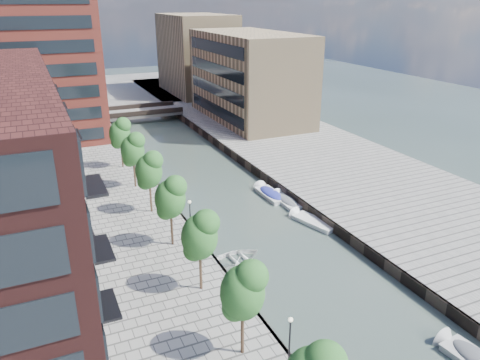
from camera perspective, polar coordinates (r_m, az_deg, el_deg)
water at (r=55.44m, az=-4.16°, el=-0.01°), size 300.00×300.00×0.00m
quay_right at (r=62.20m, az=9.79°, el=2.62°), size 20.00×140.00×1.00m
quay_wall_left at (r=53.64m, az=-10.29°, el=-0.49°), size 0.25×140.00×1.00m
quay_wall_right at (r=57.48m, az=1.54°, el=1.36°), size 0.25×140.00×1.00m
far_closure at (r=111.75m, az=-15.12°, el=10.50°), size 80.00×40.00×1.00m
apartment_block at (r=40.55m, az=-26.60°, el=1.60°), size 8.00×38.00×14.00m
tower at (r=73.73m, az=-24.89°, el=16.26°), size 18.00×18.00×30.00m
tan_block_near at (r=79.08m, az=1.14°, el=12.51°), size 12.00×25.00×14.00m
tan_block_far at (r=102.85m, az=-5.28°, el=15.04°), size 12.00×20.00×16.00m
bridge at (r=84.59m, az=-11.82°, el=8.09°), size 13.00×6.00×1.30m
tree_1 at (r=26.17m, az=0.31°, el=-13.16°), size 2.50×2.50×5.95m
tree_2 at (r=31.76m, az=-4.98°, el=-6.57°), size 2.50×2.50×5.95m
tree_3 at (r=37.81m, az=-8.54°, el=-1.99°), size 2.50×2.50×5.95m
tree_4 at (r=44.15m, az=-11.08°, el=1.31°), size 2.50×2.50×5.95m
tree_5 at (r=50.67m, az=-12.98°, el=3.77°), size 2.50×2.50×5.95m
tree_6 at (r=57.29m, az=-14.46°, el=5.66°), size 2.50×2.50×5.95m
lamp_0 at (r=25.64m, az=6.05°, el=-19.19°), size 0.24×0.24×4.12m
lamp_1 at (r=38.02m, az=-6.08°, el=-4.71°), size 0.24×0.24×4.12m
lamp_2 at (r=52.39m, az=-11.67°, el=2.39°), size 0.24×0.24×4.12m
sloop_3 at (r=38.95m, az=-0.48°, el=-9.78°), size 4.77×3.69×0.91m
sloop_4 at (r=62.04m, az=-11.69°, el=1.94°), size 5.46×4.12×1.07m
motorboat_2 at (r=45.61m, az=8.45°, el=-4.97°), size 3.01×5.15×1.63m
motorboat_3 at (r=51.11m, az=3.55°, el=-1.65°), size 1.84×5.09×1.69m
motorboat_4 at (r=49.55m, az=5.56°, el=-2.51°), size 1.66×4.53×1.50m
car at (r=77.45m, az=-1.19°, el=7.48°), size 1.85×3.66×1.19m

